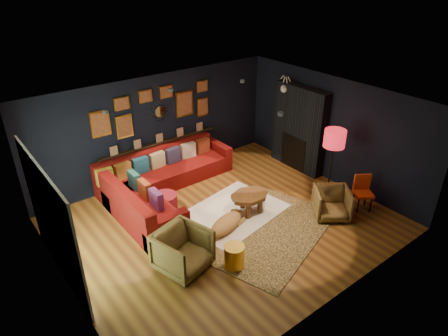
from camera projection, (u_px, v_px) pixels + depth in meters
floor at (226, 223)px, 8.48m from camera, size 6.50×6.50×0.00m
room_walls at (226, 156)px, 7.73m from camera, size 6.50×6.50×6.50m
sectional at (157, 185)px, 9.26m from camera, size 3.41×2.69×0.86m
ledge at (160, 143)px, 9.92m from camera, size 3.20×0.12×0.04m
gallery_wall at (156, 108)px, 9.52m from camera, size 3.15×0.04×1.02m
sunburst_mirror at (160, 112)px, 9.63m from camera, size 0.47×0.16×0.47m
fireplace at (299, 131)px, 10.30m from camera, size 0.31×1.60×2.20m
deer_head at (289, 87)px, 10.19m from camera, size 0.50×0.28×0.45m
sliding_door at (52, 222)px, 6.65m from camera, size 0.06×2.80×2.20m
ceiling_spots at (201, 98)px, 7.84m from camera, size 3.30×2.50×0.06m
shag_rug at (233, 212)px, 8.82m from camera, size 2.46×1.97×0.03m
leopard_rug at (264, 230)px, 8.26m from camera, size 3.52×2.98×0.02m
coffee_table at (250, 198)px, 8.65m from camera, size 0.94×0.73×0.45m
pouf at (165, 202)px, 8.84m from camera, size 0.54×0.54×0.35m
armchair_left at (183, 249)px, 7.07m from camera, size 1.03×0.99×0.88m
armchair_right at (332, 202)px, 8.54m from camera, size 0.98×0.97×0.74m
gold_stool at (234, 257)px, 7.19m from camera, size 0.38×0.38×0.47m
orange_chair at (363, 189)px, 8.80m from camera, size 0.52×0.52×0.80m
floor_lamp at (334, 141)px, 8.70m from camera, size 0.47×0.47×1.71m
dog at (226, 222)px, 8.16m from camera, size 1.41×0.99×0.40m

